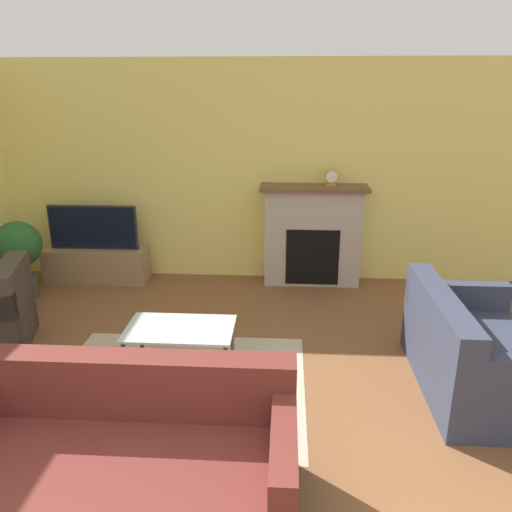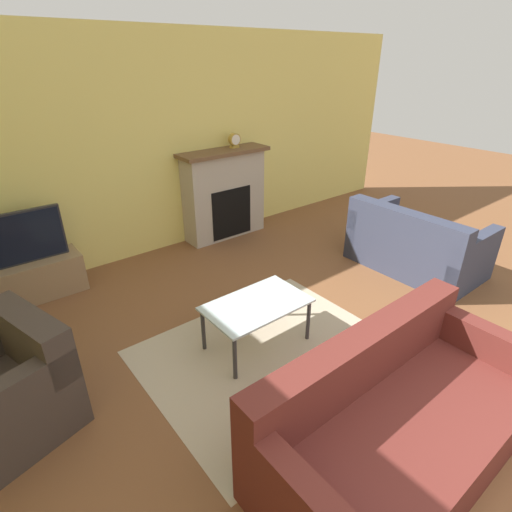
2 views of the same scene
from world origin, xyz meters
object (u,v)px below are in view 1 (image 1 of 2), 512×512
couch_sectional (125,464)px  potted_plant (18,251)px  tv (93,227)px  coffee_table (180,333)px  mantel_clock (331,177)px  couch_loveseat (474,356)px

couch_sectional → potted_plant: size_ratio=2.14×
couch_sectional → potted_plant: 3.70m
tv → potted_plant: size_ratio=1.21×
coffee_table → mantel_clock: size_ratio=4.66×
coffee_table → potted_plant: potted_plant is taller
couch_sectional → coffee_table: couch_sectional is taller
coffee_table → potted_plant: 2.69m
tv → potted_plant: tv is taller
couch_loveseat → mantel_clock: size_ratio=7.62×
tv → couch_sectional: size_ratio=0.57×
coffee_table → couch_sectional: bearing=-91.0°
couch_sectional → mantel_clock: bearing=68.8°
mantel_clock → coffee_table: bearing=-122.1°
tv → potted_plant: bearing=-138.6°
tv → coffee_table: size_ratio=1.22×
tv → coffee_table: (1.53, -2.13, -0.32)m
potted_plant → mantel_clock: size_ratio=4.71×
tv → mantel_clock: size_ratio=5.70×
couch_sectional → coffee_table: (0.03, 1.44, 0.10)m
tv → couch_loveseat: 4.53m
mantel_clock → tv: bearing=-177.8°
potted_plant → tv: bearing=41.4°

